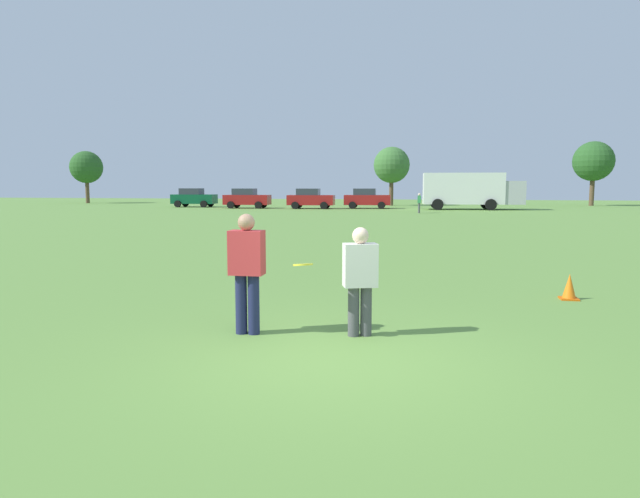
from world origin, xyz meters
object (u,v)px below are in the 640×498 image
traffic_cone (569,287)px  parked_car_mid_right (367,198)px  player_defender (360,276)px  parked_car_near_left (194,198)px  frisbee (303,265)px  bystander_sideline_watcher (419,202)px  parked_car_mid_left (247,198)px  parked_car_center (310,198)px  box_truck (470,189)px  player_thrower (247,267)px

traffic_cone → parked_car_mid_right: bearing=101.4°
player_defender → parked_car_near_left: (-21.72, 44.15, 0.07)m
frisbee → bystander_sideline_watcher: bystander_sideline_watcher is taller
player_defender → parked_car_mid_left: parked_car_mid_left is taller
parked_car_mid_left → bystander_sideline_watcher: bearing=-22.2°
parked_car_mid_left → parked_car_center: same height
player_defender → parked_car_center: 43.60m
player_defender → frisbee: player_defender is taller
parked_car_mid_left → parked_car_mid_right: size_ratio=1.00×
parked_car_mid_left → parked_car_center: size_ratio=1.00×
player_defender → box_truck: 43.41m
parked_car_mid_left → parked_car_mid_right: 11.13m
parked_car_mid_right → box_truck: 9.16m
player_thrower → parked_car_mid_left: (-14.15, 42.63, -0.04)m
traffic_cone → parked_car_center: parked_car_center is taller
parked_car_mid_left → box_truck: 20.16m
frisbee → parked_car_mid_right: 44.38m
parked_car_mid_right → box_truck: (9.10, -0.68, 0.83)m
frisbee → parked_car_center: parked_car_center is taller
player_thrower → parked_car_center: size_ratio=0.40×
player_thrower → frisbee: 0.86m
player_defender → box_truck: size_ratio=0.18×
player_thrower → parked_car_near_left: 48.71m
frisbee → parked_car_mid_right: bearing=95.1°
parked_car_mid_left → parked_car_near_left: bearing=164.0°
parked_car_center → box_truck: size_ratio=0.50×
player_thrower → box_truck: box_truck is taller
traffic_cone → frisbee: bearing=-139.6°
player_thrower → frisbee: size_ratio=6.25×
frisbee → bystander_sideline_watcher: 36.30m
parked_car_center → box_truck: bearing=2.7°
player_defender → bystander_sideline_watcher: bearing=89.7°
parked_car_near_left → parked_car_mid_left: 6.23m
player_defender → bystander_sideline_watcher: (0.17, 35.93, 0.01)m
player_thrower → player_defender: size_ratio=1.12×
traffic_cone → parked_car_mid_left: bearing=116.1°
parked_car_center → box_truck: (14.10, 0.67, 0.83)m
parked_car_center → bystander_sideline_watcher: parked_car_center is taller
traffic_cone → box_truck: 39.96m
player_thrower → bystander_sideline_watcher: size_ratio=1.12×
bystander_sideline_watcher → player_defender: bearing=-90.3°
parked_car_center → bystander_sideline_watcher: 11.86m
box_truck → parked_car_center: bearing=-177.3°
parked_car_mid_left → box_truck: box_truck is taller
player_thrower → bystander_sideline_watcher: player_thrower is taller
player_defender → parked_car_mid_left: (-15.73, 42.43, 0.07)m
frisbee → box_truck: size_ratio=0.03×
parked_car_near_left → bystander_sideline_watcher: size_ratio=2.82×
frisbee → parked_car_near_left: parked_car_near_left is taller
parked_car_center → traffic_cone: bearing=-71.4°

